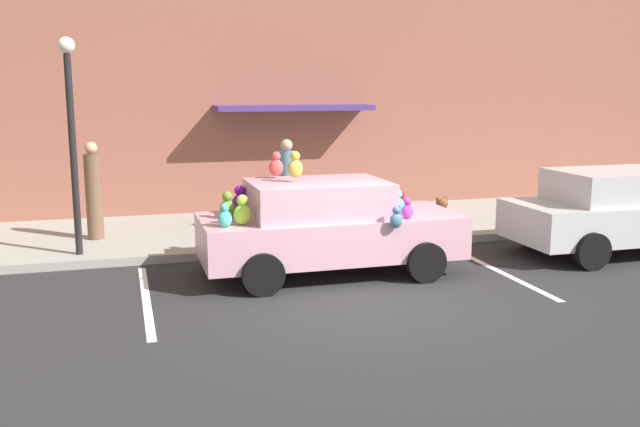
{
  "coord_description": "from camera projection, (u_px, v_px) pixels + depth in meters",
  "views": [
    {
      "loc": [
        -3.39,
        -9.01,
        3.05
      ],
      "look_at": [
        -0.16,
        2.19,
        0.9
      ],
      "focal_mm": 39.05,
      "sensor_mm": 36.0,
      "label": 1
    }
  ],
  "objects": [
    {
      "name": "parked_sedan_behind",
      "position": [
        621.0,
        211.0,
        12.73
      ],
      "size": [
        4.22,
        1.97,
        1.54
      ],
      "color": "#B7B7BC",
      "rests_on": "ground"
    },
    {
      "name": "sidewalk",
      "position": [
        291.0,
        228.0,
        14.71
      ],
      "size": [
        24.0,
        4.0,
        0.15
      ],
      "primitive_type": "cube",
      "color": "gray",
      "rests_on": "ground"
    },
    {
      "name": "ground_plane",
      "position": [
        373.0,
        301.0,
        10.0
      ],
      "size": [
        60.0,
        60.0,
        0.0
      ],
      "primitive_type": "plane",
      "color": "#262628"
    },
    {
      "name": "teddy_bear_on_sidewalk",
      "position": [
        442.0,
        214.0,
        14.24
      ],
      "size": [
        0.35,
        0.29,
        0.67
      ],
      "color": "brown",
      "rests_on": "sidewalk"
    },
    {
      "name": "storefront_building",
      "position": [
        268.0,
        79.0,
        16.17
      ],
      "size": [
        24.0,
        1.25,
        6.4
      ],
      "color": "brown",
      "rests_on": "ground"
    },
    {
      "name": "pedestrian_walking_past",
      "position": [
        287.0,
        190.0,
        13.65
      ],
      "size": [
        0.33,
        0.33,
        1.88
      ],
      "color": "teal",
      "rests_on": "sidewalk"
    },
    {
      "name": "parking_stripe_front",
      "position": [
        497.0,
        270.0,
        11.64
      ],
      "size": [
        0.12,
        3.6,
        0.01
      ],
      "primitive_type": "cube",
      "color": "silver",
      "rests_on": "ground"
    },
    {
      "name": "pedestrian_near_shopfront",
      "position": [
        94.0,
        193.0,
        13.2
      ],
      "size": [
        0.3,
        0.3,
        1.86
      ],
      "color": "brown",
      "rests_on": "sidewalk"
    },
    {
      "name": "parking_stripe_rear",
      "position": [
        146.0,
        299.0,
        10.09
      ],
      "size": [
        0.12,
        3.6,
        0.01
      ],
      "primitive_type": "cube",
      "color": "silver",
      "rests_on": "ground"
    },
    {
      "name": "plush_covered_car",
      "position": [
        326.0,
        226.0,
        11.29
      ],
      "size": [
        4.2,
        2.03,
        2.04
      ],
      "color": "#C795A9",
      "rests_on": "ground"
    },
    {
      "name": "street_lamp_post",
      "position": [
        71.0,
        123.0,
        11.73
      ],
      "size": [
        0.28,
        0.28,
        3.7
      ],
      "color": "black",
      "rests_on": "sidewalk"
    }
  ]
}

